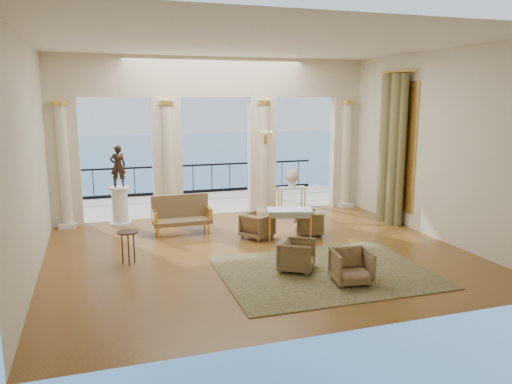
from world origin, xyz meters
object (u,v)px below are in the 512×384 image
object	(u,v)px
statue	(118,166)
armchair_b	(352,265)
console_table	(292,192)
armchair_c	(309,221)
armchair_a	(297,254)
armchair_d	(257,224)
settee	(181,215)
side_table	(128,236)
game_table	(290,212)
pedestal	(120,207)

from	to	relation	value
statue	armchair_b	bearing A→B (deg)	118.06
armchair_b	console_table	distance (m)	5.72
armchair_c	console_table	bearing A→B (deg)	-174.81
armchair_a	armchair_d	bearing A→B (deg)	32.51
settee	console_table	world-z (taller)	settee
armchair_d	side_table	bearing A→B (deg)	74.91
side_table	armchair_b	bearing A→B (deg)	-31.89
game_table	console_table	xyz separation A→B (m)	(1.08, 2.51, -0.01)
armchair_b	pedestal	bearing A→B (deg)	132.54
settee	pedestal	distance (m)	1.96
armchair_c	armchair_d	world-z (taller)	armchair_c
armchair_d	console_table	xyz separation A→B (m)	(1.79, 2.18, 0.32)
armchair_a	armchair_b	xyz separation A→B (m)	(0.70, -0.94, 0.01)
armchair_d	game_table	size ratio (longest dim) A/B	0.56
pedestal	console_table	xyz separation A→B (m)	(4.91, -0.19, 0.15)
side_table	armchair_a	bearing A→B (deg)	-24.75
pedestal	console_table	size ratio (longest dim) A/B	1.25
settee	armchair_d	bearing A→B (deg)	-30.94
armchair_b	armchair_c	distance (m)	3.36
armchair_a	console_table	world-z (taller)	console_table
armchair_c	pedestal	bearing A→B (deg)	-102.30
settee	console_table	bearing A→B (deg)	18.56
armchair_c	statue	size ratio (longest dim) A/B	0.61
pedestal	statue	bearing A→B (deg)	0.00
pedestal	statue	world-z (taller)	statue
armchair_a	side_table	size ratio (longest dim) A/B	0.99
armchair_d	side_table	world-z (taller)	side_table
armchair_c	side_table	world-z (taller)	side_table
settee	side_table	size ratio (longest dim) A/B	2.08
armchair_b	side_table	world-z (taller)	armchair_b
statue	side_table	xyz separation A→B (m)	(-0.03, -3.40, -1.00)
armchair_d	statue	bearing A→B (deg)	19.50
armchair_b	armchair_d	xyz separation A→B (m)	(-0.70, 3.43, -0.01)
armchair_d	settee	bearing A→B (deg)	25.49
armchair_b	settee	distance (m)	5.05
game_table	console_table	bearing A→B (deg)	84.69
armchair_b	console_table	size ratio (longest dim) A/B	0.84
game_table	pedestal	world-z (taller)	pedestal
game_table	pedestal	xyz separation A→B (m)	(-3.83, 2.70, -0.16)
console_table	armchair_a	bearing A→B (deg)	-110.20
statue	side_table	bearing A→B (deg)	84.23
armchair_c	armchair_a	bearing A→B (deg)	-11.88
armchair_c	armchair_d	xyz separation A→B (m)	(-1.31, 0.13, -0.00)
settee	console_table	xyz separation A→B (m)	(3.48, 1.15, 0.18)
armchair_c	side_table	bearing A→B (deg)	-61.38
armchair_c	game_table	xyz separation A→B (m)	(-0.60, -0.21, 0.32)
armchair_b	game_table	world-z (taller)	game_table
armchair_a	statue	xyz separation A→B (m)	(-3.12, 4.85, 1.26)
game_table	armchair_d	bearing A→B (deg)	172.48
armchair_c	statue	world-z (taller)	statue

